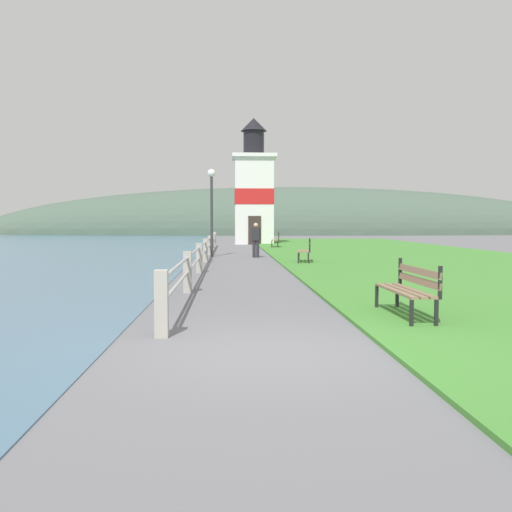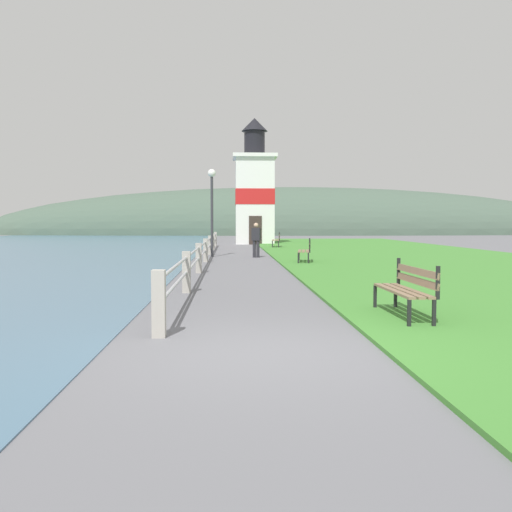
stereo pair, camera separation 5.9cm
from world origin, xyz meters
name	(u,v)px [view 2 (the right image)]	position (x,y,z in m)	size (l,w,h in m)	color
ground_plane	(262,353)	(0.00, 0.00, 0.00)	(160.00, 160.00, 0.00)	slate
grass_verge	(409,257)	(7.46, 17.93, 0.03)	(12.00, 53.78, 0.06)	#428433
seawall_railing	(206,248)	(-1.36, 15.74, 0.55)	(0.18, 29.66, 0.93)	#A8A399
park_bench_near	(407,286)	(2.48, 2.27, 0.54)	(0.50, 1.91, 0.94)	#846B51
park_bench_midway	(306,249)	(2.50, 14.83, 0.54)	(0.69, 1.68, 0.94)	#846B51
park_bench_far	(277,239)	(2.46, 27.96, 0.54)	(0.61, 1.78, 0.94)	#846B51
lighthouse	(255,192)	(1.36, 34.37, 3.75)	(3.12, 3.12, 9.00)	white
person_strolling	(256,239)	(0.76, 18.50, 0.83)	(0.42, 0.30, 1.54)	#28282D
lamp_post	(212,196)	(-1.21, 19.10, 2.74)	(0.36, 0.36, 3.96)	#333338
distant_hillside	(296,234)	(8.00, 65.86, 0.00)	(80.00, 16.00, 12.00)	#475B4C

